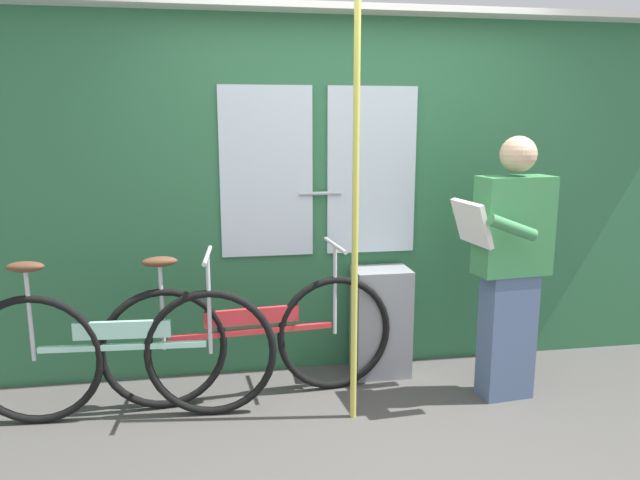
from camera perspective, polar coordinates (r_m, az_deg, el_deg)
The scene contains 7 objects.
ground_plane at distance 3.36m, azimuth 7.00°, elevation -19.42°, with size 6.40×3.97×0.04m, color #474442.
train_door_wall at distance 4.06m, azimuth 2.59°, elevation 4.93°, with size 5.40×0.28×2.39m.
bicycle_near_door at distance 3.73m, azimuth -6.54°, elevation -9.16°, with size 1.78×0.44×0.95m.
bicycle_leaning_behind at distance 3.63m, azimuth -18.22°, elevation -10.15°, with size 1.73×0.44×0.97m.
passenger_reading_newspaper at distance 3.78m, azimuth 17.55°, elevation -2.18°, with size 0.58×0.50×1.60m.
trash_bin_by_wall at distance 4.09m, azimuth 5.77°, elevation -7.70°, with size 0.37×0.28×0.73m, color gray.
handrail_pole at distance 3.28m, azimuth 3.36°, elevation 2.16°, with size 0.04×0.04×2.35m, color #C6C14C.
Camera 1 is at (-0.86, -2.76, 1.69)m, focal length 33.76 mm.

